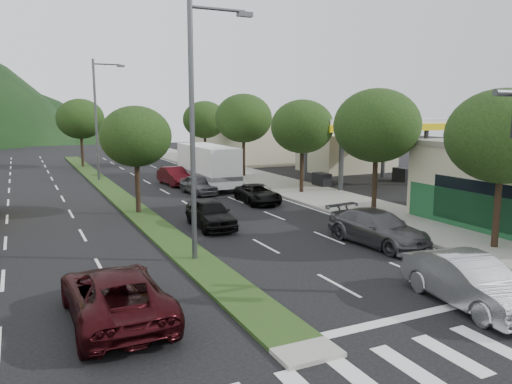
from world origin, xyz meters
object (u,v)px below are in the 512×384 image
car_queue_a (210,213)px  car_queue_c (174,176)px  tree_r_a (503,136)px  car_queue_b (378,228)px  tree_r_e (205,120)px  suv_maroon (115,294)px  sedan_silver (470,281)px  tree_r_d (244,118)px  tree_med_far (80,119)px  car_queue_e (199,185)px  tree_r_c (302,127)px  car_queue_d (258,194)px  tree_r_b (377,126)px  streetlight_near (197,118)px  streetlight_mid (98,114)px  motorhome (207,165)px  tree_med_near (136,137)px

car_queue_a → car_queue_c: car_queue_a is taller
tree_r_a → car_queue_b: tree_r_a is taller
tree_r_e → suv_maroon: bearing=-113.5°
tree_r_a → sedan_silver: tree_r_a is taller
tree_r_d → tree_med_far: bearing=130.6°
car_queue_e → tree_r_d: bearing=40.6°
tree_r_c → car_queue_d: size_ratio=1.51×
suv_maroon → tree_r_e: bearing=-114.3°
tree_r_d → car_queue_d: (-4.35, -11.89, -4.58)m
tree_r_b → car_queue_e: bearing=120.7°
car_queue_b → car_queue_a: bearing=125.5°
sedan_silver → car_queue_d: bearing=91.6°
car_queue_c → tree_med_far: bearing=103.4°
streetlight_near → suv_maroon: streetlight_near is taller
tree_med_far → car_queue_c: bearing=-72.2°
tree_r_e → streetlight_mid: streetlight_mid is taller
tree_r_a → tree_med_far: (-12.00, 40.00, 0.19)m
streetlight_near → sedan_silver: bearing=-53.9°
car_queue_e → tree_med_far: bearing=98.9°
tree_r_e → streetlight_near: 34.11m
motorhome → streetlight_near: bearing=-110.0°
tree_r_d → car_queue_d: bearing=-110.1°
streetlight_near → sedan_silver: (5.81, -7.96, -4.80)m
suv_maroon → car_queue_a: (6.39, 9.51, -0.03)m
tree_r_d → suv_maroon: size_ratio=1.30×
tree_r_e → car_queue_c: (-6.91, -11.89, -4.18)m
tree_r_d → car_queue_c: size_ratio=1.66×
car_queue_a → car_queue_d: 7.13m
tree_r_b → motorhome: tree_r_b is taller
tree_med_far → car_queue_d: tree_med_far is taller
streetlight_near → car_queue_b: bearing=-8.3°
tree_r_d → streetlight_near: 24.97m
car_queue_d → car_queue_e: bearing=118.5°
tree_r_c → tree_med_near: bearing=-170.5°
tree_r_d → car_queue_b: (-3.91, -23.15, -4.43)m
streetlight_mid → tree_med_near: bearing=-90.8°
car_queue_c → tree_med_near: bearing=-121.1°
tree_med_far → car_queue_e: bearing=-75.5°
tree_r_b → tree_med_near: 13.43m
tree_r_c → tree_med_near: 12.17m
tree_r_b → car_queue_b: (-3.91, -5.15, -4.29)m
car_queue_a → tree_med_far: bearing=96.9°
streetlight_near → suv_maroon: bearing=-132.5°
tree_med_far → car_queue_a: 31.29m
car_queue_a → sedan_silver: bearing=-73.1°
motorhome → tree_r_e: bearing=71.9°
streetlight_near → tree_r_e: bearing=69.8°
tree_r_a → tree_r_b: size_ratio=0.96×
car_queue_d → car_queue_c: bearing=108.5°
tree_r_a → tree_med_far: bearing=106.7°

